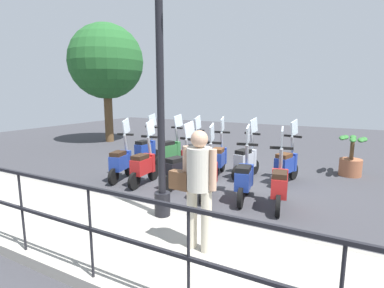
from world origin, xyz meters
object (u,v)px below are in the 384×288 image
(scooter_near_3, at_px, (180,168))
(scooter_near_4, at_px, (144,165))
(scooter_near_1, at_px, (244,178))
(lamp_post_near, at_px, (161,107))
(tree_large, at_px, (106,62))
(scooter_far_1, at_px, (246,160))
(scooter_far_4, at_px, (171,150))
(pedestrian_with_bag, at_px, (198,181))
(potted_palm, at_px, (351,159))
(scooter_near_5, at_px, (121,161))
(scooter_near_2, at_px, (208,175))
(scooter_near_0, at_px, (279,184))
(scooter_far_5, at_px, (146,149))
(scooter_far_2, at_px, (219,158))
(scooter_far_0, at_px, (286,164))
(scooter_far_3, at_px, (192,154))

(scooter_near_3, height_order, scooter_near_4, same)
(scooter_near_1, bearing_deg, lamp_post_near, 143.13)
(tree_large, distance_m, scooter_far_1, 8.23)
(scooter_near_4, xyz_separation_m, scooter_far_4, (1.89, 0.44, 0.00))
(pedestrian_with_bag, distance_m, potted_palm, 5.82)
(lamp_post_near, distance_m, scooter_near_3, 2.38)
(scooter_near_1, distance_m, scooter_near_4, 2.46)
(scooter_near_5, height_order, scooter_far_1, same)
(scooter_near_2, relative_size, scooter_near_3, 1.00)
(scooter_near_5, xyz_separation_m, scooter_far_1, (1.70, -2.69, 0.00))
(scooter_near_0, bearing_deg, scooter_far_4, 52.05)
(lamp_post_near, xyz_separation_m, scooter_far_5, (3.24, 2.79, -1.49))
(scooter_near_2, xyz_separation_m, scooter_near_3, (0.20, 0.81, 0.00))
(scooter_near_2, distance_m, scooter_far_2, 1.73)
(scooter_near_1, distance_m, scooter_far_0, 1.72)
(pedestrian_with_bag, height_order, scooter_far_5, pedestrian_with_bag)
(scooter_far_0, bearing_deg, scooter_far_1, 105.16)
(pedestrian_with_bag, xyz_separation_m, scooter_near_4, (2.27, 2.62, -0.60))
(potted_palm, xyz_separation_m, scooter_far_1, (-1.52, 2.39, 0.04))
(pedestrian_with_bag, bearing_deg, scooter_far_0, -0.48)
(pedestrian_with_bag, xyz_separation_m, scooter_near_5, (2.31, 3.36, -0.60))
(tree_large, distance_m, scooter_near_2, 8.77)
(pedestrian_with_bag, xyz_separation_m, scooter_near_0, (2.30, -0.56, -0.60))
(lamp_post_near, relative_size, tree_large, 0.81)
(scooter_near_3, distance_m, scooter_far_2, 1.51)
(tree_large, height_order, scooter_near_2, tree_large)
(scooter_near_1, bearing_deg, scooter_near_5, 81.41)
(scooter_far_5, bearing_deg, scooter_near_4, -141.54)
(scooter_near_2, relative_size, scooter_far_1, 1.00)
(scooter_near_3, relative_size, scooter_far_0, 1.00)
(scooter_near_1, height_order, scooter_near_2, same)
(tree_large, relative_size, scooter_near_4, 3.30)
(lamp_post_near, xyz_separation_m, tree_large, (5.94, 6.85, 1.49))
(pedestrian_with_bag, height_order, scooter_near_5, pedestrian_with_bag)
(scooter_far_0, relative_size, scooter_far_4, 1.00)
(potted_palm, distance_m, scooter_far_2, 3.49)
(scooter_near_3, height_order, scooter_far_3, same)
(scooter_near_1, height_order, scooter_far_2, same)
(scooter_near_1, bearing_deg, scooter_near_3, 78.91)
(scooter_far_2, height_order, scooter_far_3, same)
(scooter_far_5, bearing_deg, tree_large, 59.39)
(scooter_near_3, bearing_deg, scooter_near_4, 112.60)
(potted_palm, height_order, scooter_far_4, scooter_far_4)
(potted_palm, distance_m, scooter_near_0, 3.42)
(pedestrian_with_bag, bearing_deg, scooter_near_3, 39.78)
(pedestrian_with_bag, xyz_separation_m, potted_palm, (5.52, -1.72, -0.63))
(lamp_post_near, height_order, scooter_near_2, lamp_post_near)
(lamp_post_near, distance_m, pedestrian_with_bag, 1.52)
(scooter_near_3, height_order, scooter_far_2, same)
(scooter_near_5, distance_m, scooter_far_3, 1.98)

